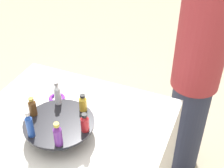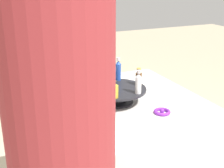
{
  "view_description": "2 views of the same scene",
  "coord_description": "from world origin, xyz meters",
  "px_view_note": "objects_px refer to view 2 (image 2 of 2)",
  "views": [
    {
      "loc": [
        -0.9,
        -0.65,
        1.9
      ],
      "look_at": [
        0.25,
        -0.17,
        0.98
      ],
      "focal_mm": 50.0,
      "sensor_mm": 36.0,
      "label": 1
    },
    {
      "loc": [
        1.5,
        -0.7,
        1.49
      ],
      "look_at": [
        0.12,
        -0.08,
        0.95
      ],
      "focal_mm": 50.0,
      "sensor_mm": 36.0,
      "label": 2
    }
  ],
  "objects_px": {
    "bottle_purple": "(97,74)",
    "ribbon_bow_purple": "(162,112)",
    "bottle_gold": "(115,90)",
    "bottle_clear": "(138,83)",
    "ribbon_bow_blue": "(77,91)",
    "bottle_brown": "(138,77)",
    "display_stand": "(117,93)",
    "bottle_blue": "(118,70)",
    "bottle_red": "(93,84)"
  },
  "relations": [
    {
      "from": "ribbon_bow_blue",
      "to": "bottle_purple",
      "type": "bearing_deg",
      "value": 37.78
    },
    {
      "from": "bottle_purple",
      "to": "ribbon_bow_purple",
      "type": "height_order",
      "value": "bottle_purple"
    },
    {
      "from": "bottle_gold",
      "to": "display_stand",
      "type": "bearing_deg",
      "value": 151.09
    },
    {
      "from": "ribbon_bow_purple",
      "to": "ribbon_bow_blue",
      "type": "bearing_deg",
      "value": -145.55
    },
    {
      "from": "bottle_clear",
      "to": "bottle_gold",
      "type": "distance_m",
      "value": 0.14
    },
    {
      "from": "bottle_gold",
      "to": "bottle_clear",
      "type": "bearing_deg",
      "value": 91.09
    },
    {
      "from": "bottle_gold",
      "to": "ribbon_bow_blue",
      "type": "height_order",
      "value": "bottle_gold"
    },
    {
      "from": "bottle_gold",
      "to": "ribbon_bow_purple",
      "type": "bearing_deg",
      "value": 64.34
    },
    {
      "from": "bottle_brown",
      "to": "ribbon_bow_purple",
      "type": "xyz_separation_m",
      "value": [
        0.23,
        0.02,
        -0.12
      ]
    },
    {
      "from": "bottle_clear",
      "to": "bottle_red",
      "type": "height_order",
      "value": "bottle_clear"
    },
    {
      "from": "display_stand",
      "to": "bottle_gold",
      "type": "xyz_separation_m",
      "value": [
        0.12,
        -0.07,
        0.07
      ]
    },
    {
      "from": "bottle_brown",
      "to": "bottle_purple",
      "type": "bearing_deg",
      "value": -118.91
    },
    {
      "from": "bottle_clear",
      "to": "bottle_red",
      "type": "xyz_separation_m",
      "value": [
        -0.12,
        -0.21,
        -0.02
      ]
    },
    {
      "from": "bottle_clear",
      "to": "ribbon_bow_purple",
      "type": "distance_m",
      "value": 0.2
    },
    {
      "from": "bottle_blue",
      "to": "bottle_red",
      "type": "relative_size",
      "value": 1.44
    },
    {
      "from": "display_stand",
      "to": "bottle_clear",
      "type": "height_order",
      "value": "bottle_clear"
    },
    {
      "from": "bottle_brown",
      "to": "bottle_purple",
      "type": "distance_m",
      "value": 0.24
    },
    {
      "from": "bottle_blue",
      "to": "ribbon_bow_purple",
      "type": "distance_m",
      "value": 0.39
    },
    {
      "from": "bottle_blue",
      "to": "bottle_gold",
      "type": "bearing_deg",
      "value": -28.91
    },
    {
      "from": "bottle_blue",
      "to": "bottle_red",
      "type": "xyz_separation_m",
      "value": [
        0.13,
        -0.21,
        -0.02
      ]
    },
    {
      "from": "bottle_red",
      "to": "ribbon_bow_purple",
      "type": "relative_size",
      "value": 1.09
    },
    {
      "from": "display_stand",
      "to": "ribbon_bow_blue",
      "type": "relative_size",
      "value": 3.73
    },
    {
      "from": "bottle_purple",
      "to": "bottle_brown",
      "type": "bearing_deg",
      "value": 61.09
    },
    {
      "from": "display_stand",
      "to": "bottle_blue",
      "type": "relative_size",
      "value": 2.4
    },
    {
      "from": "ribbon_bow_purple",
      "to": "display_stand",
      "type": "bearing_deg",
      "value": -145.55
    },
    {
      "from": "display_stand",
      "to": "bottle_red",
      "type": "xyz_separation_m",
      "value": [
        0.0,
        -0.14,
        0.07
      ]
    },
    {
      "from": "display_stand",
      "to": "bottle_gold",
      "type": "distance_m",
      "value": 0.16
    },
    {
      "from": "bottle_clear",
      "to": "bottle_red",
      "type": "bearing_deg",
      "value": -118.91
    },
    {
      "from": "ribbon_bow_purple",
      "to": "ribbon_bow_blue",
      "type": "relative_size",
      "value": 0.99
    },
    {
      "from": "bottle_purple",
      "to": "ribbon_bow_blue",
      "type": "relative_size",
      "value": 1.35
    },
    {
      "from": "display_stand",
      "to": "ribbon_bow_blue",
      "type": "xyz_separation_m",
      "value": [
        -0.23,
        -0.16,
        -0.05
      ]
    },
    {
      "from": "bottle_purple",
      "to": "bottle_gold",
      "type": "distance_m",
      "value": 0.24
    },
    {
      "from": "bottle_blue",
      "to": "ribbon_bow_purple",
      "type": "relative_size",
      "value": 1.56
    },
    {
      "from": "bottle_red",
      "to": "ribbon_bow_blue",
      "type": "xyz_separation_m",
      "value": [
        -0.23,
        -0.02,
        -0.12
      ]
    },
    {
      "from": "bottle_brown",
      "to": "ribbon_bow_blue",
      "type": "xyz_separation_m",
      "value": [
        -0.23,
        -0.3,
        -0.12
      ]
    },
    {
      "from": "bottle_clear",
      "to": "bottle_brown",
      "type": "relative_size",
      "value": 1.3
    },
    {
      "from": "bottle_gold",
      "to": "ribbon_bow_blue",
      "type": "distance_m",
      "value": 0.39
    },
    {
      "from": "bottle_gold",
      "to": "bottle_blue",
      "type": "bearing_deg",
      "value": 151.09
    },
    {
      "from": "bottle_blue",
      "to": "ribbon_bow_blue",
      "type": "distance_m",
      "value": 0.29
    },
    {
      "from": "bottle_gold",
      "to": "ribbon_bow_purple",
      "type": "xyz_separation_m",
      "value": [
        0.11,
        0.23,
        -0.12
      ]
    },
    {
      "from": "bottle_blue",
      "to": "ribbon_bow_blue",
      "type": "xyz_separation_m",
      "value": [
        -0.11,
        -0.23,
        -0.14
      ]
    },
    {
      "from": "display_stand",
      "to": "bottle_blue",
      "type": "height_order",
      "value": "bottle_blue"
    },
    {
      "from": "bottle_brown",
      "to": "bottle_purple",
      "type": "relative_size",
      "value": 0.82
    },
    {
      "from": "bottle_blue",
      "to": "bottle_red",
      "type": "distance_m",
      "value": 0.24
    },
    {
      "from": "bottle_brown",
      "to": "bottle_gold",
      "type": "bearing_deg",
      "value": -58.91
    },
    {
      "from": "bottle_red",
      "to": "display_stand",
      "type": "bearing_deg",
      "value": 91.09
    },
    {
      "from": "ribbon_bow_purple",
      "to": "ribbon_bow_blue",
      "type": "height_order",
      "value": "ribbon_bow_blue"
    },
    {
      "from": "display_stand",
      "to": "bottle_brown",
      "type": "height_order",
      "value": "bottle_brown"
    },
    {
      "from": "bottle_brown",
      "to": "bottle_blue",
      "type": "bearing_deg",
      "value": -148.91
    },
    {
      "from": "bottle_clear",
      "to": "ribbon_bow_blue",
      "type": "height_order",
      "value": "bottle_clear"
    }
  ]
}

